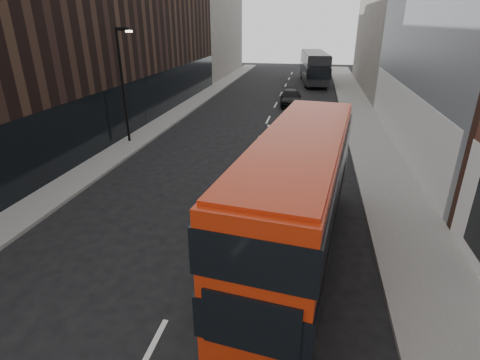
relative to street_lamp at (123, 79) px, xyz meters
The scene contains 10 objects.
sidewalk_right 17.69m from the street_lamp, 24.00° to the left, with size 3.00×80.00×0.15m, color slate.
sidewalk_left 8.12m from the street_lamp, 88.20° to the left, with size 2.00×80.00×0.15m, color slate.
building_left_mid 12.76m from the street_lamp, 105.29° to the left, with size 5.00×24.00×14.00m, color black.
building_left_far 34.24m from the street_lamp, 95.51° to the left, with size 5.00×20.00×13.00m, color #68635C.
street_lamp is the anchor object (origin of this frame).
red_bus 16.01m from the street_lamp, 43.86° to the right, with size 3.87×11.02×4.37m.
grey_bus 30.88m from the street_lamp, 67.96° to the left, with size 4.03×12.12×3.85m.
car_a 11.44m from the street_lamp, 16.45° to the right, with size 1.46×3.64×1.24m, color black.
car_b 10.43m from the street_lamp, ahead, with size 1.50×4.29×1.41m, color #999BA2.
car_c 17.46m from the street_lamp, 55.75° to the left, with size 1.97×4.85×1.41m, color black.
Camera 1 is at (3.48, -4.08, 7.53)m, focal length 28.00 mm.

